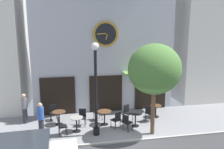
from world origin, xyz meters
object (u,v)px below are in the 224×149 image
(cafe_table_center_left, at_px, (104,115))
(pedestrian_grey, at_px, (24,108))
(cafe_chair_outer, at_px, (149,112))
(cafe_chair_right_end, at_px, (82,116))
(cafe_chair_corner, at_px, (61,125))
(cafe_table_near_curb, at_px, (135,116))
(street_lamp, at_px, (96,90))
(cafe_chair_facing_street, at_px, (53,111))
(cafe_chair_near_lamp, at_px, (127,122))
(cafe_chair_by_entrance, at_px, (127,112))
(cafe_table_leftmost, at_px, (156,109))
(street_tree, at_px, (155,69))
(pedestrian_blue, at_px, (41,119))
(cafe_table_center, at_px, (59,115))
(cafe_table_rightmost, at_px, (76,122))
(cafe_chair_mid_row, at_px, (97,111))
(cafe_chair_curbside, at_px, (117,119))

(cafe_table_center_left, bearing_deg, pedestrian_grey, 166.32)
(cafe_chair_outer, xyz_separation_m, cafe_chair_right_end, (-3.72, 0.14, 0.00))
(cafe_chair_corner, bearing_deg, cafe_table_near_curb, 5.11)
(street_lamp, relative_size, cafe_chair_right_end, 5.01)
(cafe_chair_facing_street, bearing_deg, cafe_chair_corner, -76.58)
(cafe_chair_corner, relative_size, cafe_chair_near_lamp, 1.00)
(cafe_chair_by_entrance, bearing_deg, cafe_table_leftmost, 6.51)
(street_tree, xyz_separation_m, pedestrian_grey, (-6.42, 2.56, -2.38))
(cafe_table_near_curb, relative_size, pedestrian_grey, 0.46)
(street_tree, height_order, pedestrian_blue, street_tree)
(cafe_table_center, bearing_deg, pedestrian_blue, -124.03)
(cafe_table_near_curb, relative_size, cafe_chair_near_lamp, 0.85)
(cafe_table_center_left, bearing_deg, cafe_chair_by_entrance, 13.03)
(cafe_table_rightmost, bearing_deg, cafe_chair_near_lamp, -10.43)
(cafe_chair_near_lamp, bearing_deg, cafe_table_rightmost, 169.57)
(cafe_chair_mid_row, distance_m, pedestrian_grey, 3.98)
(cafe_table_rightmost, xyz_separation_m, cafe_chair_by_entrance, (2.88, 0.89, 0.01))
(street_lamp, relative_size, pedestrian_blue, 2.70)
(street_lamp, relative_size, street_tree, 1.01)
(pedestrian_blue, bearing_deg, cafe_table_near_curb, 2.51)
(cafe_chair_curbside, bearing_deg, pedestrian_blue, -178.35)
(cafe_chair_by_entrance, bearing_deg, cafe_chair_mid_row, 165.96)
(cafe_table_center, distance_m, cafe_chair_by_entrance, 3.78)
(cafe_chair_by_entrance, xyz_separation_m, cafe_chair_facing_street, (-4.12, 0.85, 0.00))
(cafe_table_leftmost, xyz_separation_m, cafe_chair_by_entrance, (-1.77, -0.20, 0.05))
(street_lamp, bearing_deg, cafe_chair_right_end, 115.98)
(street_lamp, bearing_deg, cafe_chair_by_entrance, 36.23)
(cafe_table_near_curb, xyz_separation_m, cafe_chair_curbside, (-1.04, -0.10, -0.02))
(cafe_table_rightmost, relative_size, pedestrian_blue, 0.45)
(cafe_chair_near_lamp, xyz_separation_m, cafe_chair_right_end, (-2.15, 1.17, 0.00))
(street_tree, distance_m, cafe_chair_mid_row, 4.31)
(cafe_chair_curbside, xyz_separation_m, cafe_chair_near_lamp, (0.43, -0.43, 0.00))
(cafe_chair_curbside, relative_size, cafe_chair_by_entrance, 1.00)
(cafe_chair_curbside, relative_size, pedestrian_grey, 0.54)
(cafe_table_near_curb, bearing_deg, cafe_chair_near_lamp, -139.10)
(cafe_chair_mid_row, height_order, cafe_chair_facing_street, same)
(cafe_chair_near_lamp, bearing_deg, cafe_chair_corner, 176.74)
(cafe_table_near_curb, height_order, cafe_chair_right_end, cafe_chair_right_end)
(cafe_table_near_curb, distance_m, cafe_table_leftmost, 1.85)
(cafe_table_center, xyz_separation_m, cafe_table_center_left, (2.41, -0.46, 0.03))
(cafe_table_near_curb, bearing_deg, cafe_table_center_left, 162.36)
(cafe_chair_by_entrance, relative_size, pedestrian_blue, 0.54)
(cafe_chair_mid_row, bearing_deg, pedestrian_blue, -153.49)
(cafe_table_center, relative_size, cafe_chair_by_entrance, 0.82)
(cafe_chair_near_lamp, distance_m, pedestrian_grey, 5.64)
(cafe_chair_outer, height_order, cafe_chair_right_end, same)
(cafe_table_leftmost, height_order, cafe_chair_facing_street, cafe_chair_facing_street)
(cafe_chair_by_entrance, height_order, cafe_chair_near_lamp, same)
(cafe_chair_outer, bearing_deg, cafe_chair_curbside, -163.22)
(cafe_table_center_left, bearing_deg, street_tree, -35.13)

